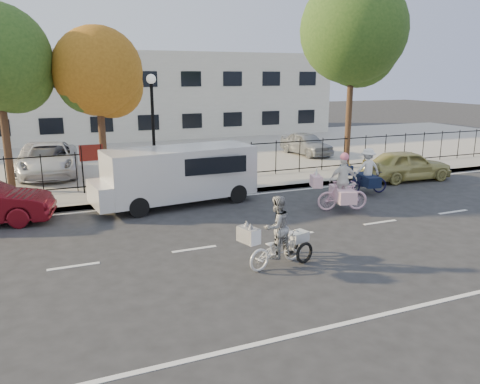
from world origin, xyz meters
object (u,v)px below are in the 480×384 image
unicorn_bike (342,189)px  bull_bike (366,176)px  lot_car_c (43,159)px  lamppost (152,111)px  zebra_trike (277,239)px  gold_sedan (407,165)px  lot_car_b (49,159)px  lot_car_d (306,143)px  white_van (177,173)px

unicorn_bike → bull_bike: bearing=-37.8°
bull_bike → lot_car_c: size_ratio=0.47×
lamppost → zebra_trike: size_ratio=2.15×
gold_sedan → lot_car_b: lot_car_b is taller
zebra_trike → lot_car_d: size_ratio=0.56×
gold_sedan → lot_car_c: size_ratio=0.95×
unicorn_bike → bull_bike: size_ratio=1.04×
zebra_trike → gold_sedan: 11.37m
bull_bike → lot_car_c: bull_bike is taller
lamppost → unicorn_bike: bearing=-45.1°
zebra_trike → lot_car_b: zebra_trike is taller
white_van → zebra_trike: bearing=-90.3°
lamppost → unicorn_bike: size_ratio=2.16×
lamppost → gold_sedan: bearing=-12.4°
lamppost → bull_bike: lamppost is taller
unicorn_bike → gold_sedan: size_ratio=0.51×
lot_car_d → gold_sedan: bearing=-86.7°
gold_sedan → lamppost: bearing=81.2°
white_van → gold_sedan: size_ratio=1.49×
unicorn_bike → lamppost: bearing=61.3°
lot_car_b → lot_car_d: (13.25, 0.47, -0.08)m
lamppost → lot_car_d: size_ratio=1.20×
bull_bike → gold_sedan: bearing=-58.9°
white_van → lot_car_b: white_van is taller
lot_car_b → lot_car_c: lot_car_b is taller
gold_sedan → lot_car_b: size_ratio=0.78×
zebra_trike → lot_car_d: 15.58m
lot_car_b → gold_sedan: bearing=-20.2°
zebra_trike → gold_sedan: bearing=-72.5°
zebra_trike → white_van: bearing=-9.6°
lamppost → zebra_trike: (1.00, -8.58, -2.45)m
bull_bike → white_van: 7.20m
lot_car_c → unicorn_bike: bearing=-27.6°
lot_car_d → lot_car_b: bearing=176.8°
zebra_trike → lot_car_c: bearing=5.3°
zebra_trike → unicorn_bike: size_ratio=1.00×
lamppost → lot_car_b: lamppost is taller
white_van → lot_car_d: 11.43m
zebra_trike → lot_car_b: size_ratio=0.40×
lamppost → lot_car_d: 10.73m
gold_sedan → lot_car_c: 15.97m
unicorn_bike → gold_sedan: bearing=-45.1°
unicorn_bike → lot_car_c: 13.24m
lamppost → lot_car_c: 6.36m
unicorn_bike → bull_bike: (2.21, 1.59, -0.03)m
bull_bike → lot_car_b: (-11.17, 7.63, 0.15)m
bull_bike → lot_car_d: (2.09, 8.10, 0.06)m
lamppost → gold_sedan: size_ratio=1.11×
lot_car_b → lot_car_d: bearing=5.7°
lamppost → unicorn_bike: (5.15, -5.18, -2.38)m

